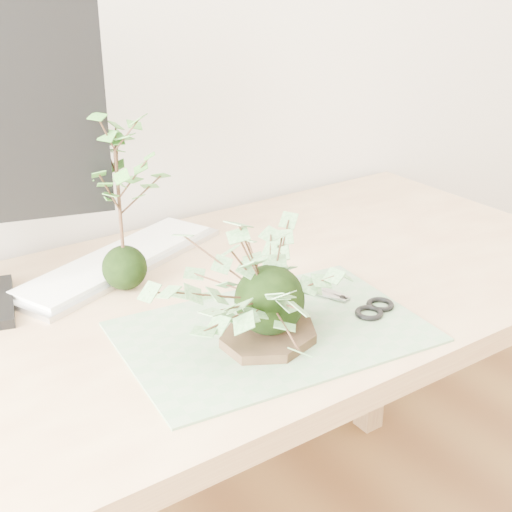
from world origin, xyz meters
name	(u,v)px	position (x,y,z in m)	size (l,w,h in m)	color
desk	(186,351)	(-0.08, 1.23, 0.65)	(1.60, 0.70, 0.74)	tan
cutting_mat	(273,332)	(-0.02, 1.07, 0.74)	(0.45, 0.30, 0.00)	#62885E
stone_dish	(269,335)	(-0.04, 1.05, 0.75)	(0.17, 0.17, 0.01)	black
ivy_kokedama	(270,270)	(-0.04, 1.05, 0.86)	(0.33, 0.33, 0.21)	black
maple_kokedama	(116,162)	(-0.13, 1.34, 0.96)	(0.22, 0.22, 0.32)	black
keyboard	(118,261)	(-0.10, 1.44, 0.75)	(0.46, 0.29, 0.02)	silver
scissors	(359,306)	(0.14, 1.05, 0.75)	(0.09, 0.19, 0.01)	gray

